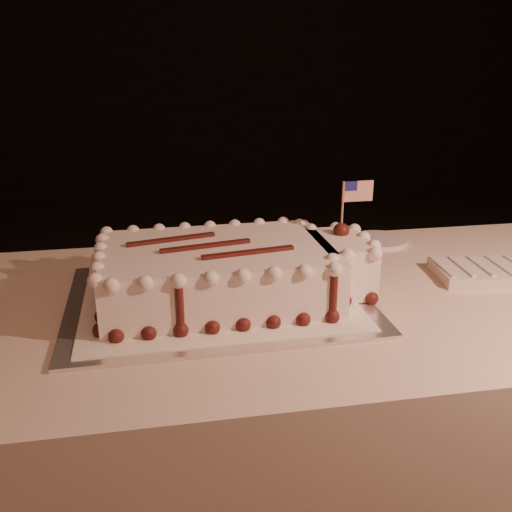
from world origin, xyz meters
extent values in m
cube|color=black|center=(0.00, 4.03, 1.40)|extent=(6.00, 0.05, 2.80)
cube|color=beige|center=(0.00, 0.60, 0.38)|extent=(2.40, 0.80, 0.75)
cube|color=silver|center=(-0.34, 0.60, 0.75)|extent=(0.62, 0.47, 0.01)
cube|color=white|center=(-0.34, 0.60, 0.76)|extent=(0.55, 0.42, 0.00)
cube|color=white|center=(-0.34, 0.60, 0.81)|extent=(0.46, 0.31, 0.11)
cube|color=white|center=(-0.08, 0.61, 0.81)|extent=(0.11, 0.18, 0.11)
sphere|color=#531914|center=(-0.54, 0.45, 0.77)|extent=(0.03, 0.03, 0.03)
sphere|color=#531914|center=(-0.49, 0.45, 0.77)|extent=(0.03, 0.03, 0.03)
sphere|color=#531914|center=(-0.43, 0.45, 0.77)|extent=(0.03, 0.03, 0.03)
sphere|color=#531914|center=(-0.37, 0.45, 0.77)|extent=(0.03, 0.03, 0.03)
sphere|color=#531914|center=(-0.32, 0.45, 0.77)|extent=(0.03, 0.03, 0.03)
sphere|color=#531914|center=(-0.26, 0.45, 0.77)|extent=(0.03, 0.03, 0.03)
sphere|color=#531914|center=(-0.20, 0.45, 0.77)|extent=(0.03, 0.03, 0.03)
sphere|color=#531914|center=(-0.15, 0.45, 0.77)|extent=(0.03, 0.03, 0.03)
sphere|color=#531914|center=(-0.14, 0.50, 0.77)|extent=(0.03, 0.03, 0.03)
sphere|color=#531914|center=(-0.10, 0.52, 0.77)|extent=(0.03, 0.03, 0.03)
sphere|color=#531914|center=(-0.04, 0.52, 0.77)|extent=(0.03, 0.03, 0.03)
sphere|color=#531914|center=(-0.03, 0.56, 0.77)|extent=(0.03, 0.03, 0.03)
sphere|color=#531914|center=(-0.03, 0.62, 0.77)|extent=(0.03, 0.03, 0.03)
sphere|color=#531914|center=(-0.03, 0.67, 0.77)|extent=(0.03, 0.03, 0.03)
sphere|color=#531914|center=(-0.07, 0.69, 0.77)|extent=(0.03, 0.03, 0.03)
sphere|color=#531914|center=(-0.12, 0.69, 0.77)|extent=(0.03, 0.03, 0.03)
sphere|color=#531914|center=(-0.14, 0.73, 0.77)|extent=(0.03, 0.03, 0.03)
sphere|color=#531914|center=(-0.17, 0.76, 0.77)|extent=(0.03, 0.03, 0.03)
sphere|color=#531914|center=(-0.23, 0.76, 0.77)|extent=(0.03, 0.03, 0.03)
sphere|color=#531914|center=(-0.29, 0.76, 0.77)|extent=(0.03, 0.03, 0.03)
sphere|color=#531914|center=(-0.34, 0.75, 0.77)|extent=(0.03, 0.03, 0.03)
sphere|color=#531914|center=(-0.40, 0.75, 0.77)|extent=(0.03, 0.03, 0.03)
sphere|color=#531914|center=(-0.46, 0.75, 0.77)|extent=(0.03, 0.03, 0.03)
sphere|color=#531914|center=(-0.51, 0.75, 0.77)|extent=(0.03, 0.03, 0.03)
sphere|color=#531914|center=(-0.57, 0.75, 0.77)|extent=(0.03, 0.03, 0.03)
sphere|color=#531914|center=(-0.57, 0.70, 0.77)|extent=(0.03, 0.03, 0.03)
sphere|color=#531914|center=(-0.57, 0.64, 0.77)|extent=(0.03, 0.03, 0.03)
sphere|color=#531914|center=(-0.57, 0.59, 0.77)|extent=(0.03, 0.03, 0.03)
sphere|color=#531914|center=(-0.57, 0.53, 0.77)|extent=(0.03, 0.03, 0.03)
sphere|color=#531914|center=(-0.57, 0.47, 0.77)|extent=(0.03, 0.03, 0.03)
sphere|color=white|center=(-0.54, 0.45, 0.86)|extent=(0.03, 0.03, 0.03)
sphere|color=white|center=(-0.49, 0.45, 0.86)|extent=(0.03, 0.03, 0.03)
sphere|color=white|center=(-0.43, 0.45, 0.86)|extent=(0.03, 0.03, 0.03)
sphere|color=white|center=(-0.37, 0.45, 0.86)|extent=(0.03, 0.03, 0.03)
sphere|color=white|center=(-0.32, 0.45, 0.86)|extent=(0.03, 0.03, 0.03)
sphere|color=white|center=(-0.26, 0.45, 0.86)|extent=(0.03, 0.03, 0.03)
sphere|color=white|center=(-0.20, 0.45, 0.86)|extent=(0.03, 0.03, 0.03)
sphere|color=white|center=(-0.15, 0.45, 0.86)|extent=(0.03, 0.03, 0.03)
sphere|color=white|center=(-0.14, 0.50, 0.86)|extent=(0.03, 0.03, 0.03)
sphere|color=white|center=(-0.10, 0.52, 0.86)|extent=(0.03, 0.03, 0.03)
sphere|color=white|center=(-0.04, 0.52, 0.86)|extent=(0.03, 0.03, 0.03)
sphere|color=white|center=(-0.03, 0.56, 0.86)|extent=(0.03, 0.03, 0.03)
sphere|color=white|center=(-0.03, 0.62, 0.86)|extent=(0.03, 0.03, 0.03)
sphere|color=white|center=(-0.03, 0.67, 0.86)|extent=(0.03, 0.03, 0.03)
sphere|color=white|center=(-0.07, 0.69, 0.86)|extent=(0.03, 0.03, 0.03)
sphere|color=white|center=(-0.12, 0.69, 0.86)|extent=(0.03, 0.03, 0.03)
sphere|color=white|center=(-0.14, 0.73, 0.86)|extent=(0.03, 0.03, 0.03)
sphere|color=white|center=(-0.17, 0.76, 0.86)|extent=(0.03, 0.03, 0.03)
sphere|color=white|center=(-0.23, 0.76, 0.86)|extent=(0.03, 0.03, 0.03)
sphere|color=white|center=(-0.29, 0.76, 0.86)|extent=(0.03, 0.03, 0.03)
sphere|color=white|center=(-0.34, 0.75, 0.86)|extent=(0.03, 0.03, 0.03)
sphere|color=white|center=(-0.40, 0.75, 0.86)|extent=(0.03, 0.03, 0.03)
sphere|color=white|center=(-0.46, 0.75, 0.86)|extent=(0.03, 0.03, 0.03)
sphere|color=white|center=(-0.51, 0.75, 0.86)|extent=(0.03, 0.03, 0.03)
sphere|color=white|center=(-0.57, 0.75, 0.86)|extent=(0.03, 0.03, 0.03)
sphere|color=white|center=(-0.57, 0.70, 0.86)|extent=(0.03, 0.03, 0.03)
sphere|color=white|center=(-0.57, 0.64, 0.86)|extent=(0.03, 0.03, 0.03)
sphere|color=white|center=(-0.57, 0.59, 0.86)|extent=(0.03, 0.03, 0.03)
sphere|color=white|center=(-0.57, 0.53, 0.86)|extent=(0.03, 0.03, 0.03)
sphere|color=white|center=(-0.57, 0.47, 0.86)|extent=(0.03, 0.03, 0.03)
cylinder|color=#531914|center=(-0.43, 0.45, 0.81)|extent=(0.02, 0.02, 0.10)
sphere|color=#531914|center=(-0.43, 0.45, 0.77)|extent=(0.03, 0.03, 0.03)
cylinder|color=#531914|center=(-0.15, 0.45, 0.81)|extent=(0.02, 0.02, 0.10)
sphere|color=#531914|center=(-0.15, 0.45, 0.77)|extent=(0.03, 0.03, 0.03)
cylinder|color=#531914|center=(-0.03, 0.62, 0.81)|extent=(0.02, 0.02, 0.10)
sphere|color=#531914|center=(-0.03, 0.62, 0.77)|extent=(0.03, 0.03, 0.03)
cylinder|color=#531914|center=(-0.17, 0.76, 0.81)|extent=(0.02, 0.02, 0.10)
sphere|color=#531914|center=(-0.17, 0.76, 0.77)|extent=(0.03, 0.03, 0.03)
cylinder|color=#531914|center=(-0.46, 0.75, 0.81)|extent=(0.02, 0.02, 0.10)
sphere|color=#531914|center=(-0.46, 0.75, 0.77)|extent=(0.03, 0.03, 0.03)
cylinder|color=#531914|center=(-0.57, 0.59, 0.81)|extent=(0.02, 0.02, 0.10)
sphere|color=#531914|center=(-0.57, 0.59, 0.77)|extent=(0.03, 0.03, 0.03)
cube|color=#531914|center=(-0.43, 0.66, 0.87)|extent=(0.18, 0.05, 0.01)
cube|color=#531914|center=(-0.37, 0.60, 0.87)|extent=(0.18, 0.05, 0.01)
cube|color=#531914|center=(-0.29, 0.55, 0.87)|extent=(0.19, 0.04, 0.01)
sphere|color=#531914|center=(-0.07, 0.64, 0.88)|extent=(0.03, 0.03, 0.03)
cylinder|color=#B2774C|center=(-0.07, 0.64, 0.92)|extent=(0.00, 0.00, 0.13)
cube|color=red|center=(-0.04, 0.64, 0.96)|extent=(0.06, 0.00, 0.04)
cube|color=navy|center=(-0.06, 0.64, 0.97)|extent=(0.03, 0.01, 0.02)
cube|color=beige|center=(0.26, 0.62, 0.76)|extent=(0.21, 0.17, 0.03)
cube|color=white|center=(0.17, 0.63, 0.78)|extent=(0.02, 0.13, 0.01)
cube|color=white|center=(0.21, 0.63, 0.78)|extent=(0.02, 0.13, 0.01)
cube|color=white|center=(0.26, 0.62, 0.78)|extent=(0.02, 0.13, 0.01)
cube|color=white|center=(0.30, 0.62, 0.78)|extent=(0.02, 0.13, 0.01)
cylinder|color=white|center=(0.13, 0.90, 0.76)|extent=(0.15, 0.15, 0.01)
camera|label=1|loc=(-0.46, -0.47, 1.24)|focal=40.00mm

